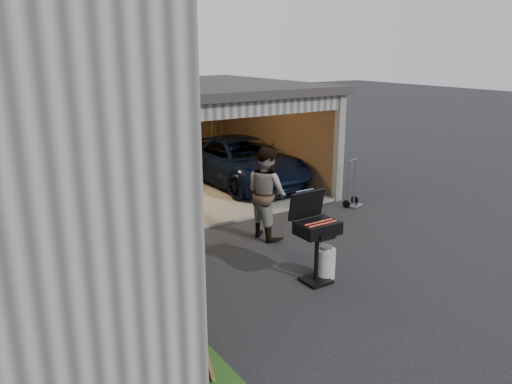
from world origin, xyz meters
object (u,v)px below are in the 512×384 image
man (267,193)px  woman (177,250)px  minivan (241,163)px  bbq_grill (316,231)px  hand_truck (353,197)px  propane_tank (325,263)px  plywood_panel (186,329)px

man → woman: bearing=115.6°
woman → man: bearing=139.0°
minivan → man: bearing=-115.5°
man → bbq_grill: size_ratio=1.25×
bbq_grill → hand_truck: size_ratio=1.28×
minivan → man: man is taller
hand_truck → bbq_grill: bearing=-161.2°
propane_tank → plywood_panel: size_ratio=0.47×
propane_tank → bbq_grill: bearing=-175.3°
minivan → hand_truck: (1.27, -3.21, -0.42)m
propane_tank → plywood_panel: (-3.07, -1.01, 0.28)m
man → propane_tank: 2.26m
hand_truck → man: bearing=171.1°
man → hand_truck: (2.96, 0.54, -0.72)m
man → propane_tank: (-0.25, -2.14, -0.69)m
bbq_grill → hand_truck: (3.45, 2.70, -0.67)m
plywood_panel → hand_truck: 7.28m
woman → propane_tank: bearing=94.4°
minivan → woman: size_ratio=2.89×
man → bbq_grill: (-0.50, -2.16, -0.05)m
woman → man: size_ratio=0.86×
minivan → woman: (-4.35, -5.20, 0.16)m
minivan → plywood_panel: (-5.00, -6.90, -0.11)m
woman → bbq_grill: (2.17, -0.71, 0.09)m
minivan → propane_tank: 6.21m
plywood_panel → man: bearing=43.5°
minivan → plywood_panel: size_ratio=4.30×
minivan → man: 4.12m
minivan → woman: 6.78m
plywood_panel → woman: bearing=68.9°
bbq_grill → propane_tank: bbq_grill is taller
woman → bbq_grill: size_ratio=1.07×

